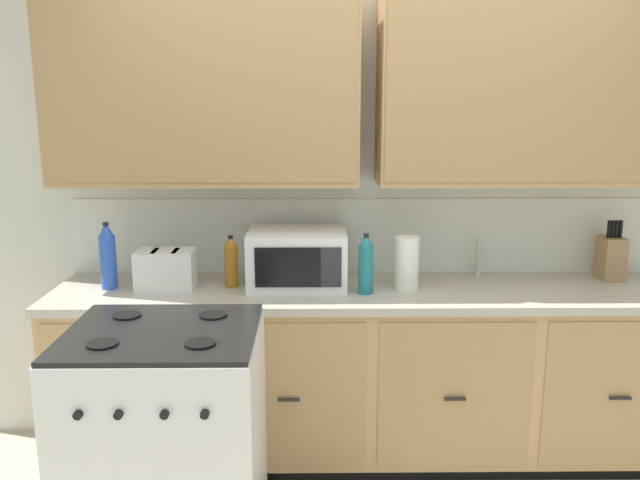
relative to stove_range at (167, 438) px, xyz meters
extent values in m
cube|color=silver|center=(0.87, 0.96, 0.78)|extent=(4.25, 0.05, 2.49)
cube|color=silver|center=(0.87, 0.93, 0.65)|extent=(3.05, 0.01, 0.40)
cube|color=tan|center=(0.08, 0.76, 1.42)|extent=(1.48, 0.34, 0.95)
cube|color=#A58052|center=(0.08, 0.59, 1.42)|extent=(1.45, 0.01, 0.89)
cube|color=tan|center=(1.65, 0.76, 1.42)|extent=(1.48, 0.34, 0.95)
cube|color=#A58052|center=(1.65, 0.59, 1.42)|extent=(1.45, 0.01, 0.89)
cube|color=black|center=(0.87, 0.66, -0.42)|extent=(2.99, 0.48, 0.10)
cube|color=tan|center=(0.87, 0.63, 0.02)|extent=(3.05, 0.60, 0.78)
cube|color=#A88354|center=(-0.28, 0.33, 0.02)|extent=(0.70, 0.01, 0.72)
cube|color=black|center=(-0.28, 0.31, 0.01)|extent=(0.10, 0.01, 0.01)
cube|color=#A88354|center=(0.49, 0.33, 0.02)|extent=(0.70, 0.01, 0.72)
cube|color=black|center=(0.49, 0.31, 0.01)|extent=(0.10, 0.01, 0.01)
cube|color=#A88354|center=(1.25, 0.33, 0.02)|extent=(0.70, 0.01, 0.72)
cube|color=black|center=(1.25, 0.31, 0.01)|extent=(0.10, 0.01, 0.01)
cube|color=#A88354|center=(2.01, 0.33, 0.02)|extent=(0.70, 0.01, 0.72)
cube|color=black|center=(2.01, 0.31, 0.01)|extent=(0.10, 0.01, 0.01)
cube|color=#ADA899|center=(0.87, 0.63, 0.43)|extent=(3.08, 0.63, 0.04)
cube|color=#A8AAAF|center=(1.46, 0.66, 0.43)|extent=(0.56, 0.38, 0.02)
cube|color=white|center=(0.00, 0.00, -0.01)|extent=(0.76, 0.66, 0.92)
cube|color=black|center=(0.00, 0.00, 0.46)|extent=(0.74, 0.65, 0.02)
cylinder|color=black|center=(-0.18, -0.16, 0.47)|extent=(0.12, 0.12, 0.01)
cylinder|color=black|center=(0.18, -0.16, 0.47)|extent=(0.12, 0.12, 0.01)
cylinder|color=black|center=(-0.18, 0.16, 0.47)|extent=(0.12, 0.12, 0.01)
cylinder|color=black|center=(0.18, 0.16, 0.47)|extent=(0.12, 0.12, 0.01)
cylinder|color=black|center=(-0.22, -0.34, 0.28)|extent=(0.03, 0.02, 0.03)
cylinder|color=black|center=(-0.08, -0.34, 0.28)|extent=(0.03, 0.02, 0.03)
cylinder|color=black|center=(0.08, -0.34, 0.28)|extent=(0.03, 0.02, 0.03)
cylinder|color=black|center=(0.22, -0.34, 0.28)|extent=(0.03, 0.02, 0.03)
cube|color=white|center=(0.52, 0.69, 0.59)|extent=(0.48, 0.36, 0.28)
cube|color=black|center=(0.48, 0.50, 0.59)|extent=(0.31, 0.01, 0.19)
cube|color=#28282D|center=(0.68, 0.50, 0.59)|extent=(0.10, 0.01, 0.19)
cube|color=white|center=(-0.12, 0.64, 0.54)|extent=(0.28, 0.18, 0.19)
cube|color=black|center=(-0.17, 0.64, 0.64)|extent=(0.02, 0.13, 0.01)
cube|color=black|center=(-0.07, 0.64, 0.64)|extent=(0.02, 0.13, 0.01)
cube|color=#9C794E|center=(2.13, 0.78, 0.56)|extent=(0.11, 0.14, 0.22)
cylinder|color=black|center=(2.10, 0.77, 0.71)|extent=(0.02, 0.02, 0.09)
cylinder|color=black|center=(2.12, 0.77, 0.71)|extent=(0.02, 0.02, 0.09)
cylinder|color=black|center=(2.14, 0.77, 0.71)|extent=(0.02, 0.02, 0.09)
cylinder|color=black|center=(2.16, 0.77, 0.71)|extent=(0.02, 0.02, 0.09)
cylinder|color=#B2B5BA|center=(1.46, 0.84, 0.55)|extent=(0.02, 0.02, 0.20)
cylinder|color=white|center=(1.06, 0.62, 0.58)|extent=(0.12, 0.12, 0.26)
cylinder|color=#9E6619|center=(0.20, 0.67, 0.55)|extent=(0.07, 0.07, 0.21)
cone|color=#9E6619|center=(0.20, 0.67, 0.68)|extent=(0.06, 0.06, 0.05)
cylinder|color=black|center=(0.20, 0.67, 0.70)|extent=(0.02, 0.02, 0.02)
cylinder|color=#1E707A|center=(0.85, 0.55, 0.57)|extent=(0.07, 0.07, 0.23)
cone|color=#1E707A|center=(0.85, 0.55, 0.71)|extent=(0.07, 0.07, 0.06)
cylinder|color=black|center=(0.85, 0.55, 0.73)|extent=(0.03, 0.03, 0.02)
cylinder|color=blue|center=(-0.40, 0.65, 0.58)|extent=(0.08, 0.08, 0.26)
cone|color=blue|center=(-0.40, 0.65, 0.75)|extent=(0.07, 0.07, 0.07)
cylinder|color=black|center=(-0.40, 0.65, 0.77)|extent=(0.03, 0.03, 0.02)
camera|label=1|loc=(0.60, -2.40, 1.35)|focal=36.06mm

